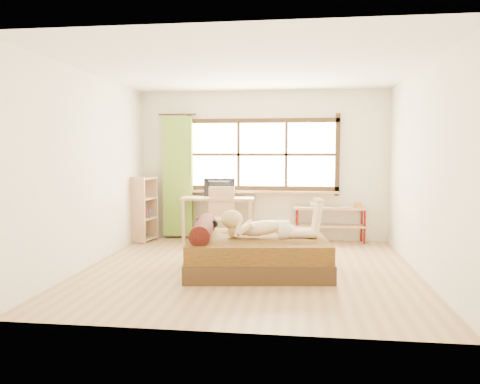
# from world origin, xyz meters

# --- Properties ---
(floor) EXTENTS (4.50, 4.50, 0.00)m
(floor) POSITION_xyz_m (0.00, 0.00, 0.00)
(floor) COLOR #9E754C
(floor) RESTS_ON ground
(ceiling) EXTENTS (4.50, 4.50, 0.00)m
(ceiling) POSITION_xyz_m (0.00, 0.00, 2.70)
(ceiling) COLOR white
(ceiling) RESTS_ON wall_back
(wall_back) EXTENTS (4.50, 0.00, 4.50)m
(wall_back) POSITION_xyz_m (0.00, 2.25, 1.35)
(wall_back) COLOR silver
(wall_back) RESTS_ON floor
(wall_front) EXTENTS (4.50, 0.00, 4.50)m
(wall_front) POSITION_xyz_m (0.00, -2.25, 1.35)
(wall_front) COLOR silver
(wall_front) RESTS_ON floor
(wall_left) EXTENTS (0.00, 4.50, 4.50)m
(wall_left) POSITION_xyz_m (-2.25, 0.00, 1.35)
(wall_left) COLOR silver
(wall_left) RESTS_ON floor
(wall_right) EXTENTS (0.00, 4.50, 4.50)m
(wall_right) POSITION_xyz_m (2.25, 0.00, 1.35)
(wall_right) COLOR silver
(wall_right) RESTS_ON floor
(window) EXTENTS (2.80, 0.16, 1.46)m
(window) POSITION_xyz_m (0.00, 2.22, 1.51)
(window) COLOR #FFEDBF
(window) RESTS_ON wall_back
(curtain) EXTENTS (0.55, 0.10, 2.20)m
(curtain) POSITION_xyz_m (-1.55, 2.13, 1.15)
(curtain) COLOR #598624
(curtain) RESTS_ON wall_back
(bed) EXTENTS (2.03, 1.71, 0.70)m
(bed) POSITION_xyz_m (0.07, -0.06, 0.25)
(bed) COLOR black
(bed) RESTS_ON floor
(woman) EXTENTS (1.34, 0.53, 0.56)m
(woman) POSITION_xyz_m (0.27, -0.11, 0.74)
(woman) COLOR beige
(woman) RESTS_ON bed
(kitten) EXTENTS (0.29, 0.15, 0.22)m
(kitten) POSITION_xyz_m (-0.60, 0.04, 0.58)
(kitten) COLOR black
(kitten) RESTS_ON bed
(desk) EXTENTS (1.28, 0.59, 0.80)m
(desk) POSITION_xyz_m (-0.76, 1.95, 0.69)
(desk) COLOR #A37A58
(desk) RESTS_ON floor
(monitor) EXTENTS (0.56, 0.08, 0.32)m
(monitor) POSITION_xyz_m (-0.76, 2.00, 0.96)
(monitor) COLOR black
(monitor) RESTS_ON desk
(chair) EXTENTS (0.45, 0.45, 1.00)m
(chair) POSITION_xyz_m (-0.66, 1.59, 0.56)
(chair) COLOR #A37A58
(chair) RESTS_ON floor
(pipe_shelf) EXTENTS (1.28, 0.39, 0.72)m
(pipe_shelf) POSITION_xyz_m (1.23, 2.07, 0.46)
(pipe_shelf) COLOR #A37A58
(pipe_shelf) RESTS_ON floor
(cup) EXTENTS (0.12, 0.12, 0.09)m
(cup) POSITION_xyz_m (0.92, 2.07, 0.68)
(cup) COLOR gray
(cup) RESTS_ON pipe_shelf
(book) EXTENTS (0.16, 0.21, 0.02)m
(book) POSITION_xyz_m (1.42, 2.07, 0.64)
(book) COLOR gray
(book) RESTS_ON pipe_shelf
(bookshelf) EXTENTS (0.37, 0.55, 1.16)m
(bookshelf) POSITION_xyz_m (-2.08, 1.79, 0.59)
(bookshelf) COLOR #A37A58
(bookshelf) RESTS_ON floor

